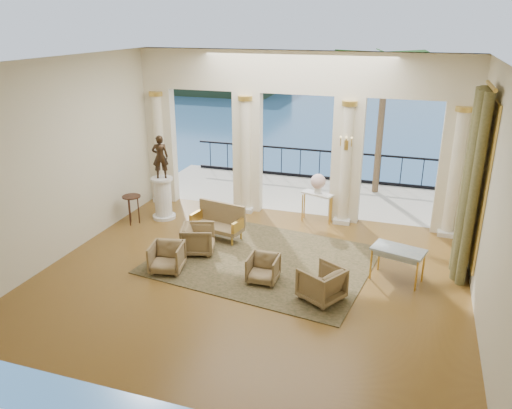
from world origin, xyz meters
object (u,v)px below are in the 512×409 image
(settee, at_px, (219,221))
(armchair_c, at_px, (322,282))
(armchair_a, at_px, (167,256))
(statue, at_px, (160,157))
(armchair_b, at_px, (263,267))
(armchair_d, at_px, (198,238))
(game_table, at_px, (398,252))
(side_table, at_px, (132,200))
(console_table, at_px, (317,198))
(pedestal, at_px, (163,199))

(settee, bearing_deg, armchair_c, -24.95)
(armchair_a, relative_size, statue, 0.60)
(armchair_a, xyz_separation_m, armchair_b, (2.15, 0.22, -0.04))
(armchair_c, relative_size, armchair_d, 1.01)
(game_table, bearing_deg, armchair_a, -151.25)
(side_table, bearing_deg, game_table, -8.13)
(statue, bearing_deg, settee, 135.33)
(armchair_b, distance_m, settee, 2.54)
(game_table, distance_m, side_table, 7.07)
(armchair_a, relative_size, console_table, 0.78)
(settee, distance_m, console_table, 2.84)
(armchair_c, bearing_deg, side_table, -81.99)
(settee, xyz_separation_m, pedestal, (-1.97, 0.73, 0.13))
(armchair_c, height_order, pedestal, pedestal)
(armchair_c, distance_m, side_table, 6.08)
(armchair_b, bearing_deg, game_table, 17.60)
(armchair_b, distance_m, armchair_d, 2.06)
(statue, bearing_deg, armchair_d, 112.40)
(armchair_b, relative_size, pedestal, 0.55)
(armchair_c, distance_m, settee, 3.77)
(armchair_a, bearing_deg, game_table, 2.41)
(armchair_d, relative_size, game_table, 0.64)
(pedestal, bearing_deg, armchair_c, -30.07)
(armchair_c, height_order, armchair_d, armchair_c)
(statue, bearing_deg, armchair_c, 125.61)
(armchair_d, height_order, settee, settee)
(armchair_b, bearing_deg, armchair_a, -175.59)
(side_table, bearing_deg, statue, 46.98)
(armchair_c, xyz_separation_m, console_table, (-0.92, 4.03, 0.29))
(armchair_d, relative_size, settee, 0.54)
(armchair_b, height_order, armchair_c, armchair_c)
(armchair_c, bearing_deg, armchair_b, -74.76)
(game_table, xyz_separation_m, pedestal, (-6.40, 1.64, -0.09))
(armchair_d, xyz_separation_m, game_table, (4.57, 0.09, 0.28))
(armchair_c, height_order, console_table, console_table)
(armchair_a, height_order, armchair_d, armchair_d)
(armchair_b, height_order, statue, statue)
(statue, relative_size, console_table, 1.29)
(game_table, bearing_deg, side_table, -172.76)
(pedestal, height_order, statue, statue)
(pedestal, bearing_deg, game_table, -14.35)
(settee, relative_size, console_table, 1.54)
(game_table, relative_size, side_table, 1.48)
(side_table, bearing_deg, armchair_d, -24.17)
(game_table, height_order, pedestal, pedestal)
(armchair_a, height_order, game_table, game_table)
(armchair_b, xyz_separation_m, armchair_c, (1.32, -0.35, 0.06))
(side_table, bearing_deg, armchair_a, -44.88)
(game_table, distance_m, pedestal, 6.61)
(settee, bearing_deg, pedestal, 170.16)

